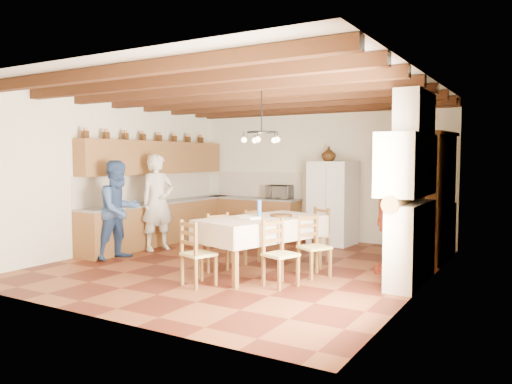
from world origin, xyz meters
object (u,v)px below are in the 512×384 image
Objects in this scene: dining_table at (262,223)px; person_woman_blue at (119,210)px; chair_left_far at (245,235)px; person_woman_red at (388,220)px; chair_left_near at (212,241)px; microwave at (280,192)px; chair_right_near at (281,253)px; chair_right_far at (314,246)px; person_man at (158,202)px; hutch at (433,197)px; refrigerator at (333,203)px; chair_end_near at (199,253)px; chair_end_far at (314,235)px.

dining_table is 1.26× the size of person_woman_blue.
person_woman_red is (2.41, 0.50, 0.37)m from chair_left_far.
chair_left_near is 1.70× the size of microwave.
chair_right_near is (0.65, -0.58, -0.33)m from dining_table.
person_woman_red reaches higher than chair_right_far.
hutch is at bearing -50.39° from person_man.
chair_right_far is (0.86, -2.90, -0.41)m from refrigerator.
chair_right_near is at bearing 58.91° from chair_left_far.
chair_left_near is at bearing -85.13° from microwave.
chair_end_near is 2.56m from person_woman_blue.
person_woman_red reaches higher than chair_end_far.
dining_table is 4.02× the size of microwave.
person_woman_red is (1.76, -2.01, -0.04)m from refrigerator.
hutch is 1.01× the size of dining_table.
microwave is at bearing -136.46° from person_woman_red.
microwave reaches higher than chair_end_far.
hutch is at bearing 132.29° from chair_left_far.
dining_table is at bearing -69.10° from person_woman_red.
chair_end_far is (1.17, 1.48, 0.00)m from chair_left_near.
hutch is at bearing -7.27° from chair_right_near.
chair_right_far is at bearing -117.29° from hutch.
person_man is (-3.15, -0.57, 0.48)m from chair_end_far.
person_woman_blue is at bearing -55.58° from chair_left_far.
chair_right_far is at bearing 7.28° from chair_right_near.
microwave is at bearing -13.87° from person_woman_blue.
person_man reaches higher than refrigerator.
person_woman_red is (1.73, 1.09, 0.03)m from dining_table.
chair_right_far is at bearing 14.16° from dining_table.
person_woman_blue is (-4.96, -2.73, -0.25)m from hutch.
chair_left_far is 2.35m from person_woman_blue.
chair_left_near is at bearing -134.49° from hutch.
person_woman_blue is at bearing -115.62° from microwave.
person_woman_blue is (-1.98, -0.13, 0.42)m from chair_left_near.
hutch is 1.36× the size of person_woman_red.
hutch is at bearing -54.36° from person_woman_blue.
person_woman_red is (2.54, 1.31, 0.37)m from chair_left_near.
person_woman_blue is (-3.62, -0.56, 0.42)m from chair_right_far.
chair_right_far is 1.70× the size of microwave.
person_man reaches higher than chair_right_far.
person_woman_blue is at bearing 106.20° from chair_right_near.
person_woman_blue is 1.07× the size of person_woman_red.
chair_left_near is 3.61m from microwave.
dining_table is 0.96m from chair_left_far.
dining_table is at bearing -83.08° from person_man.
person_woman_blue is at bearing -83.75° from person_woman_red.
chair_left_near is 1.01m from chair_end_near.
chair_left_near and chair_right_far have the same top height.
chair_left_near is at bearing -101.92° from chair_end_far.
hutch is 2.40× the size of chair_left_far.
dining_table is at bearing -76.02° from person_woman_blue.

